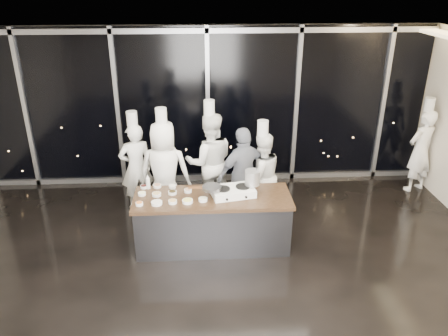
# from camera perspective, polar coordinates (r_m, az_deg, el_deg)

# --- Properties ---
(ground) EXTENTS (9.00, 9.00, 0.00)m
(ground) POSITION_cam_1_polar(r_m,az_deg,el_deg) (6.56, -1.17, -14.43)
(ground) COLOR black
(ground) RESTS_ON ground
(room_shell) EXTENTS (9.02, 7.02, 3.21)m
(room_shell) POSITION_cam_1_polar(r_m,az_deg,el_deg) (5.46, 0.49, 4.39)
(room_shell) COLOR beige
(room_shell) RESTS_ON ground
(window_wall) EXTENTS (8.90, 0.11, 3.20)m
(window_wall) POSITION_cam_1_polar(r_m,az_deg,el_deg) (8.91, -2.12, 7.90)
(window_wall) COLOR black
(window_wall) RESTS_ON ground
(demo_counter) EXTENTS (2.46, 0.86, 0.90)m
(demo_counter) POSITION_cam_1_polar(r_m,az_deg,el_deg) (7.04, -1.48, -6.96)
(demo_counter) COLOR #3D3D42
(demo_counter) RESTS_ON ground
(stove) EXTENTS (0.73, 0.53, 0.14)m
(stove) POSITION_cam_1_polar(r_m,az_deg,el_deg) (6.84, 1.16, -3.07)
(stove) COLOR white
(stove) RESTS_ON demo_counter
(frying_pan) EXTENTS (0.54, 0.35, 0.05)m
(frying_pan) POSITION_cam_1_polar(r_m,az_deg,el_deg) (6.73, -1.67, -2.59)
(frying_pan) COLOR slate
(frying_pan) RESTS_ON stove
(stock_pot) EXTENTS (0.28, 0.28, 0.24)m
(stock_pot) POSITION_cam_1_polar(r_m,az_deg,el_deg) (6.85, 3.71, -1.25)
(stock_pot) COLOR silver
(stock_pot) RESTS_ON stove
(prep_bowls) EXTENTS (1.08, 0.73, 0.05)m
(prep_bowls) POSITION_cam_1_polar(r_m,az_deg,el_deg) (6.85, -7.42, -3.58)
(prep_bowls) COLOR white
(prep_bowls) RESTS_ON demo_counter
(squeeze_bottle) EXTENTS (0.07, 0.07, 0.24)m
(squeeze_bottle) POSITION_cam_1_polar(r_m,az_deg,el_deg) (7.12, -9.91, -1.82)
(squeeze_bottle) COLOR silver
(squeeze_bottle) RESTS_ON demo_counter
(chef_far_left) EXTENTS (0.70, 0.57, 1.90)m
(chef_far_left) POSITION_cam_1_polar(r_m,az_deg,el_deg) (8.13, -11.39, 0.20)
(chef_far_left) COLOR white
(chef_far_left) RESTS_ON ground
(chef_left) EXTENTS (0.95, 0.67, 2.06)m
(chef_left) POSITION_cam_1_polar(r_m,az_deg,el_deg) (7.68, -7.78, -0.40)
(chef_left) COLOR white
(chef_left) RESTS_ON ground
(chef_center) EXTENTS (0.97, 0.79, 2.09)m
(chef_center) POSITION_cam_1_polar(r_m,az_deg,el_deg) (7.96, -1.85, 0.81)
(chef_center) COLOR white
(chef_center) RESTS_ON ground
(guest) EXTENTS (1.09, 0.80, 1.72)m
(guest) POSITION_cam_1_polar(r_m,az_deg,el_deg) (7.66, 2.58, -0.83)
(guest) COLOR #121B31
(guest) RESTS_ON ground
(chef_right) EXTENTS (0.93, 0.83, 1.82)m
(chef_right) POSITION_cam_1_polar(r_m,az_deg,el_deg) (7.78, 4.85, -0.92)
(chef_right) COLOR white
(chef_right) RESTS_ON ground
(chef_side) EXTENTS (0.73, 0.62, 1.93)m
(chef_side) POSITION_cam_1_polar(r_m,az_deg,el_deg) (9.52, 24.27, 2.17)
(chef_side) COLOR white
(chef_side) RESTS_ON ground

